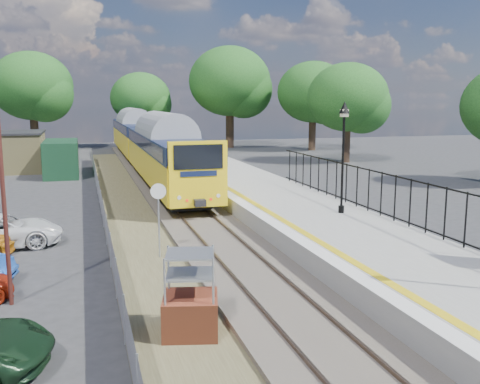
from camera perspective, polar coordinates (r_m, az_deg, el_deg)
name	(u,v)px	position (r m, az deg, el deg)	size (l,w,h in m)	color
ground	(269,295)	(15.61, 3.13, -10.96)	(120.00, 120.00, 0.00)	#2D2D30
track_bed	(188,221)	(24.45, -5.53, -3.15)	(5.90, 80.00, 0.29)	#473F38
platform	(298,215)	(24.12, 6.20, -2.46)	(5.00, 70.00, 0.90)	gray
platform_edge	(254,208)	(23.33, 1.54, -1.68)	(0.90, 70.00, 0.01)	silver
victorian_lamp_north	(344,131)	(22.27, 11.00, 6.41)	(0.44, 0.44, 4.60)	black
palisade_fence	(423,206)	(20.02, 18.91, -1.40)	(0.12, 26.00, 2.00)	black
wire_fence	(102,205)	(26.23, -14.54, -1.40)	(0.06, 52.00, 1.20)	#999EA3
outbuilding	(3,153)	(45.53, -23.96, 3.83)	(10.80, 10.10, 3.12)	tan
tree_line	(145,90)	(56.12, -10.11, 10.66)	(56.80, 43.80, 11.88)	#332319
train	(146,141)	(44.17, -10.01, 5.43)	(2.82, 40.83, 3.51)	yellow
brick_plinth	(190,296)	(12.82, -5.33, -10.96)	(1.54, 1.54, 2.06)	brown
speed_sign	(159,208)	(18.76, -8.68, -1.72)	(0.54, 0.12, 2.70)	#999EA3
carpark_lamp	(0,150)	(15.29, -24.23, 4.10)	(0.25, 0.50, 7.48)	#451C17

